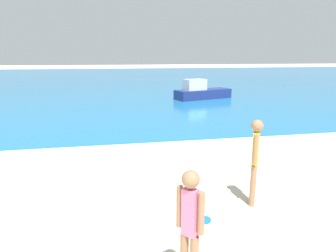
{
  "coord_description": "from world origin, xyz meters",
  "views": [
    {
      "loc": [
        -1.08,
        1.96,
        2.86
      ],
      "look_at": [
        0.47,
        9.88,
        0.94
      ],
      "focal_mm": 31.57,
      "sensor_mm": 36.0,
      "label": 1
    }
  ],
  "objects_px": {
    "person_standing": "(255,158)",
    "boat_near": "(201,92)",
    "frisbee": "(204,220)",
    "person_distant": "(190,225)"
  },
  "relations": [
    {
      "from": "person_distant",
      "to": "boat_near",
      "type": "distance_m",
      "value": 16.64
    },
    {
      "from": "frisbee",
      "to": "person_distant",
      "type": "distance_m",
      "value": 1.88
    },
    {
      "from": "boat_near",
      "to": "person_standing",
      "type": "bearing_deg",
      "value": -121.11
    },
    {
      "from": "frisbee",
      "to": "boat_near",
      "type": "bearing_deg",
      "value": 72.91
    },
    {
      "from": "frisbee",
      "to": "boat_near",
      "type": "distance_m",
      "value": 15.0
    },
    {
      "from": "boat_near",
      "to": "frisbee",
      "type": "bearing_deg",
      "value": -124.93
    },
    {
      "from": "person_standing",
      "to": "person_distant",
      "type": "relative_size",
      "value": 1.07
    },
    {
      "from": "frisbee",
      "to": "person_standing",
      "type": "bearing_deg",
      "value": 19.55
    },
    {
      "from": "frisbee",
      "to": "boat_near",
      "type": "xyz_separation_m",
      "value": [
        4.41,
        14.33,
        0.5
      ]
    },
    {
      "from": "person_standing",
      "to": "boat_near",
      "type": "bearing_deg",
      "value": 15.66
    }
  ]
}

